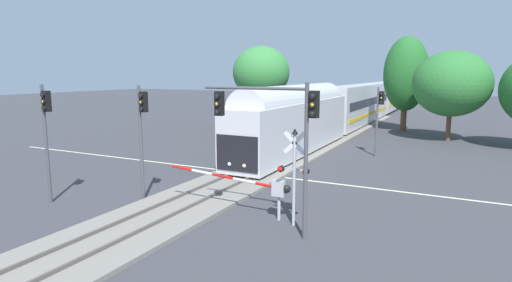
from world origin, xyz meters
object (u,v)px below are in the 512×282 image
(traffic_signal_median, at_px, (142,125))
(elm_centre_background, at_px, (406,74))
(crossing_gate_near, at_px, (263,186))
(traffic_signal_near_right, at_px, (276,121))
(oak_behind_train, at_px, (261,73))
(commuter_train, at_px, (360,102))
(traffic_signal_far_side, at_px, (379,110))
(crossing_signal_mast, at_px, (294,167))
(oak_far_right, at_px, (452,84))
(traffic_signal_near_left, at_px, (46,125))

(traffic_signal_median, height_order, elm_centre_background, elm_centre_background)
(crossing_gate_near, bearing_deg, traffic_signal_near_right, -50.61)
(oak_behind_train, bearing_deg, commuter_train, 53.47)
(crossing_gate_near, height_order, traffic_signal_median, traffic_signal_median)
(traffic_signal_near_right, xyz_separation_m, traffic_signal_far_side, (0.67, 17.86, -1.00))
(crossing_signal_mast, height_order, traffic_signal_far_side, traffic_signal_far_side)
(commuter_train, relative_size, elm_centre_background, 6.51)
(commuter_train, distance_m, oak_far_right, 14.32)
(traffic_signal_near_left, xyz_separation_m, oak_far_right, (16.72, 29.94, 1.47))
(crossing_gate_near, bearing_deg, elm_centre_background, 87.01)
(traffic_signal_near_right, bearing_deg, oak_behind_train, 117.09)
(traffic_signal_median, bearing_deg, crossing_signal_mast, 0.74)
(oak_behind_train, bearing_deg, traffic_signal_near_left, -85.61)
(crossing_signal_mast, distance_m, traffic_signal_near_left, 12.18)
(traffic_signal_near_right, bearing_deg, elm_centre_background, 89.21)
(traffic_signal_median, distance_m, oak_far_right, 30.45)
(elm_centre_background, bearing_deg, commuter_train, 145.17)
(crossing_signal_mast, distance_m, elm_centre_background, 32.94)
(commuter_train, xyz_separation_m, traffic_signal_far_side, (6.00, -20.04, 0.83))
(crossing_signal_mast, xyz_separation_m, traffic_signal_near_right, (-0.35, -1.14, 2.05))
(traffic_signal_far_side, bearing_deg, commuter_train, 106.65)
(commuter_train, relative_size, oak_far_right, 7.95)
(crossing_signal_mast, bearing_deg, traffic_signal_near_left, -168.16)
(crossing_gate_near, xyz_separation_m, crossing_signal_mast, (1.57, -0.35, 1.07))
(elm_centre_background, height_order, oak_far_right, elm_centre_background)
(commuter_train, bearing_deg, traffic_signal_far_side, -73.35)
(traffic_signal_far_side, height_order, elm_centre_background, elm_centre_background)
(crossing_gate_near, height_order, oak_behind_train, oak_behind_train)
(traffic_signal_near_left, distance_m, traffic_signal_far_side, 22.73)
(traffic_signal_far_side, bearing_deg, traffic_signal_near_left, -122.35)
(crossing_gate_near, xyz_separation_m, elm_centre_background, (1.69, 32.38, 4.80))
(crossing_signal_mast, relative_size, traffic_signal_near_left, 0.71)
(traffic_signal_near_right, xyz_separation_m, traffic_signal_median, (-7.64, 1.03, -0.70))
(commuter_train, xyz_separation_m, oak_far_right, (10.55, -9.31, 2.65))
(crossing_signal_mast, bearing_deg, traffic_signal_far_side, 88.90)
(crossing_gate_near, relative_size, crossing_signal_mast, 1.53)
(traffic_signal_far_side, height_order, oak_far_right, oak_far_right)
(traffic_signal_near_left, bearing_deg, oak_far_right, 60.82)
(commuter_train, xyz_separation_m, crossing_signal_mast, (5.68, -36.77, -0.21))
(commuter_train, distance_m, crossing_gate_near, 36.67)
(traffic_signal_far_side, bearing_deg, oak_behind_train, 148.36)
(traffic_signal_median, xyz_separation_m, elm_centre_background, (8.11, 32.83, 2.38))
(elm_centre_background, xyz_separation_m, oak_far_right, (4.75, -5.28, -0.87))
(traffic_signal_far_side, bearing_deg, traffic_signal_near_right, -92.13)
(traffic_signal_near_right, xyz_separation_m, traffic_signal_near_left, (-11.50, -1.35, -0.66))
(oak_behind_train, bearing_deg, crossing_signal_mast, -61.28)
(crossing_signal_mast, xyz_separation_m, oak_behind_train, (-13.99, 25.54, 3.90))
(crossing_gate_near, distance_m, elm_centre_background, 32.78)
(traffic_signal_near_right, distance_m, elm_centre_background, 33.91)
(oak_far_right, distance_m, oak_behind_train, 18.99)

